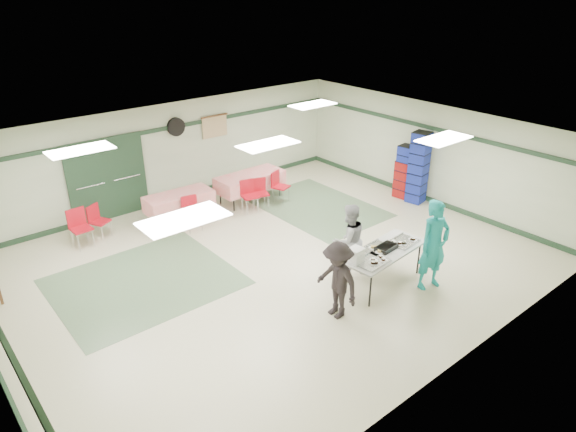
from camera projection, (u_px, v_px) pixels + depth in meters
floor at (270, 262)px, 11.29m from camera, size 11.00×11.00×0.00m
ceiling at (268, 143)px, 10.14m from camera, size 11.00×11.00×0.00m
wall_back at (167, 154)px, 13.85m from camera, size 11.00×0.00×11.00m
wall_front at (455, 300)px, 7.58m from camera, size 11.00×0.00×11.00m
wall_right at (430, 153)px, 13.89m from camera, size 0.00×9.00×9.00m
trim_back at (165, 129)px, 13.53m from camera, size 11.00×0.06×0.10m
baseboard_back at (172, 198)px, 14.38m from camera, size 11.00×0.06×0.12m
trim_right at (432, 128)px, 13.58m from camera, size 0.06×9.00×0.10m
baseboard_right at (424, 197)px, 14.42m from camera, size 0.06×9.00×0.12m
green_patch_a at (144, 282)px, 10.54m from camera, size 3.50×3.00×0.01m
green_patch_b at (318, 207)px, 13.95m from camera, size 2.50×3.50×0.01m
double_door_left at (89, 184)px, 12.67m from camera, size 0.90×0.06×2.10m
double_door_right at (126, 175)px, 13.21m from camera, size 0.90×0.06×2.10m
door_frame at (108, 179)px, 12.92m from camera, size 2.00×0.03×2.15m
wall_fan at (176, 127)px, 13.69m from camera, size 0.50×0.10×0.50m
scroll_banner at (215, 127)px, 14.47m from camera, size 0.80×0.02×0.60m
serving_table at (384, 252)px, 10.20m from camera, size 2.02×0.99×0.76m
sheet_tray_right at (404, 242)px, 10.48m from camera, size 0.63×0.51×0.02m
sheet_tray_mid at (378, 249)px, 10.22m from camera, size 0.63×0.51×0.02m
sheet_tray_left at (372, 262)px, 9.75m from camera, size 0.68×0.54×0.02m
baking_pan at (386, 247)px, 10.20m from camera, size 0.47×0.32×0.08m
foam_box_stack at (356, 255)px, 9.69m from camera, size 0.29×0.27×0.30m
volunteer_teal at (434, 245)px, 10.01m from camera, size 0.76×0.58×1.86m
volunteer_grey at (348, 240)px, 10.51m from camera, size 0.86×0.72×1.58m
volunteer_dark at (337, 280)px, 9.19m from camera, size 0.61×1.00×1.50m
dining_table_a at (250, 181)px, 14.18m from camera, size 1.93×0.89×0.77m
dining_table_b at (179, 201)px, 12.91m from camera, size 1.71×0.81×0.77m
chair_a at (260, 190)px, 13.75m from camera, size 0.48×0.48×0.81m
chair_b at (248, 192)px, 13.53m from camera, size 0.47×0.47×0.86m
chair_c at (278, 183)px, 14.11m from camera, size 0.52×0.52×0.87m
chair_d at (191, 209)px, 12.53m from camera, size 0.45×0.45×0.86m
chair_loose_a at (97, 218)px, 12.14m from camera, size 0.52×0.52×0.82m
chair_loose_b at (79, 224)px, 11.72m from camera, size 0.45×0.45×0.92m
crate_stack_blue_a at (419, 168)px, 13.88m from camera, size 0.51×0.51×1.99m
crate_stack_red at (403, 179)px, 14.39m from camera, size 0.45×0.45×1.07m
crate_stack_blue_b at (405, 172)px, 14.29m from camera, size 0.43×0.43×1.51m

